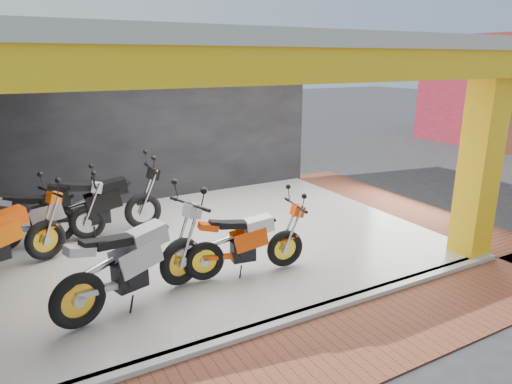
% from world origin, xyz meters
% --- Properties ---
extents(ground, '(80.00, 80.00, 0.00)m').
position_xyz_m(ground, '(0.00, 0.00, 0.00)').
color(ground, '#2D2D30').
rests_on(ground, ground).
extents(showroom_floor, '(8.00, 6.00, 0.10)m').
position_xyz_m(showroom_floor, '(0.00, 2.00, 0.05)').
color(showroom_floor, silver).
rests_on(showroom_floor, ground).
extents(showroom_ceiling, '(8.40, 6.40, 0.20)m').
position_xyz_m(showroom_ceiling, '(0.00, 2.00, 3.60)').
color(showroom_ceiling, beige).
rests_on(showroom_ceiling, corner_column).
extents(back_wall, '(8.20, 0.20, 3.50)m').
position_xyz_m(back_wall, '(0.00, 5.10, 1.75)').
color(back_wall, black).
rests_on(back_wall, ground).
extents(corner_column, '(0.50, 0.50, 3.50)m').
position_xyz_m(corner_column, '(3.75, -0.75, 1.75)').
color(corner_column, yellow).
rests_on(corner_column, ground).
extents(header_beam_front, '(8.40, 0.30, 0.40)m').
position_xyz_m(header_beam_front, '(0.00, -1.00, 3.30)').
color(header_beam_front, yellow).
rests_on(header_beam_front, corner_column).
extents(header_beam_right, '(0.30, 6.40, 0.40)m').
position_xyz_m(header_beam_right, '(4.00, 2.00, 3.30)').
color(header_beam_right, yellow).
rests_on(header_beam_right, corner_column).
extents(floor_kerb, '(8.00, 0.20, 0.10)m').
position_xyz_m(floor_kerb, '(0.00, -1.02, 0.05)').
color(floor_kerb, silver).
rests_on(floor_kerb, ground).
extents(paver_front, '(9.00, 1.40, 0.03)m').
position_xyz_m(paver_front, '(0.00, -1.80, 0.01)').
color(paver_front, brown).
rests_on(paver_front, ground).
extents(paver_right, '(1.40, 7.00, 0.03)m').
position_xyz_m(paver_right, '(4.80, 2.00, 0.01)').
color(paver_right, brown).
rests_on(paver_right, ground).
extents(moto_hero, '(2.15, 1.05, 1.26)m').
position_xyz_m(moto_hero, '(0.55, 0.28, 0.73)').
color(moto_hero, '#FF4B0A').
rests_on(moto_hero, showroom_floor).
extents(moto_row_a, '(2.60, 1.58, 1.49)m').
position_xyz_m(moto_row_a, '(-1.13, 0.50, 0.85)').
color(moto_row_a, '#B2B4BA').
rests_on(moto_row_a, showroom_floor).
extents(moto_row_b, '(2.25, 1.02, 1.33)m').
position_xyz_m(moto_row_b, '(-2.03, 3.05, 0.77)').
color(moto_row_b, '#A7A9AF').
rests_on(moto_row_b, showroom_floor).
extents(moto_row_c, '(2.44, 1.57, 1.40)m').
position_xyz_m(moto_row_c, '(-2.80, 2.46, 0.80)').
color(moto_row_c, '#EF610A').
rests_on(moto_row_c, showroom_floor).
extents(moto_row_d, '(2.48, 1.02, 1.49)m').
position_xyz_m(moto_row_d, '(-0.97, 3.08, 0.84)').
color(moto_row_d, black).
rests_on(moto_row_d, showroom_floor).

